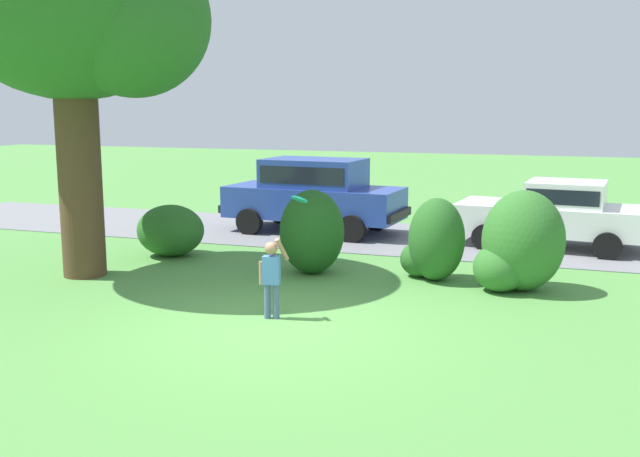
% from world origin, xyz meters
% --- Properties ---
extents(ground_plane, '(80.00, 80.00, 0.00)m').
position_xyz_m(ground_plane, '(0.00, 0.00, 0.00)').
color(ground_plane, '#518E42').
extents(driveway_strip, '(28.00, 4.40, 0.02)m').
position_xyz_m(driveway_strip, '(0.00, 7.76, 0.01)').
color(driveway_strip, slate).
rests_on(driveway_strip, ground).
extents(oak_tree_large, '(5.10, 4.86, 7.43)m').
position_xyz_m(oak_tree_large, '(-4.65, 2.07, 5.15)').
color(oak_tree_large, '#513823').
rests_on(oak_tree_large, ground).
extents(shrub_near_tree, '(1.49, 1.37, 1.13)m').
position_xyz_m(shrub_near_tree, '(-4.14, 4.08, 0.56)').
color(shrub_near_tree, '#286023').
rests_on(shrub_near_tree, ground).
extents(shrub_centre_left, '(1.26, 1.31, 1.66)m').
position_xyz_m(shrub_centre_left, '(-0.64, 3.53, 0.83)').
color(shrub_centre_left, '#1E511C').
rests_on(shrub_centre_left, ground).
extents(shrub_centre, '(1.26, 1.12, 1.57)m').
position_xyz_m(shrub_centre, '(1.70, 3.79, 0.70)').
color(shrub_centre, '#286023').
rests_on(shrub_centre, ground).
extents(shrub_centre_right, '(1.56, 1.38, 1.80)m').
position_xyz_m(shrub_centre_right, '(3.28, 3.49, 0.82)').
color(shrub_centre_right, '#33702B').
rests_on(shrub_centre_right, ground).
extents(parked_sedan, '(4.54, 2.39, 1.56)m').
position_xyz_m(parked_sedan, '(3.80, 7.81, 0.85)').
color(parked_sedan, white).
rests_on(parked_sedan, ground).
extents(parked_suv, '(4.80, 2.32, 1.92)m').
position_xyz_m(parked_suv, '(-2.14, 7.85, 1.08)').
color(parked_suv, '#28429E').
rests_on(parked_suv, ground).
extents(child_thrower, '(0.43, 0.31, 1.29)m').
position_xyz_m(child_thrower, '(-0.19, 0.45, 0.72)').
color(child_thrower, '#4C608C').
rests_on(child_thrower, ground).
extents(frisbee, '(0.30, 0.27, 0.19)m').
position_xyz_m(frisbee, '(-0.19, 1.65, 1.72)').
color(frisbee, '#1EB7B2').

